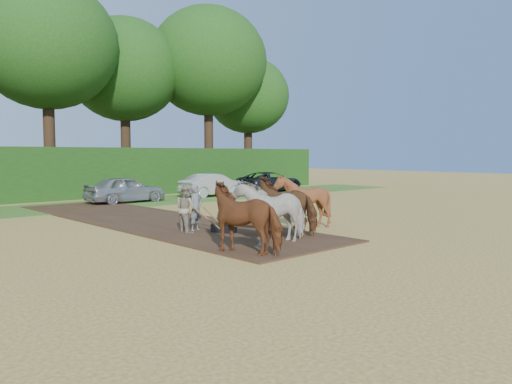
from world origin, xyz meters
name	(u,v)px	position (x,y,z in m)	size (l,w,h in m)	color
ground	(242,252)	(0.00, 0.00, 0.00)	(120.00, 120.00, 0.00)	gold
earth_strip	(153,220)	(1.50, 7.00, 0.03)	(4.50, 17.00, 0.05)	#472D1C
grass_verge	(47,209)	(0.00, 14.00, 0.01)	(50.00, 5.00, 0.03)	#38601E
hedgerow	(15,175)	(0.00, 18.50, 1.50)	(46.00, 1.60, 3.00)	#14380F
spectator_near	(186,209)	(0.75, 3.63, 0.80)	(0.78, 0.61, 1.60)	#9E957C
plough_team	(277,208)	(2.19, 0.84, 0.94)	(6.33, 5.40, 1.90)	maroon
parked_cars	(114,190)	(3.57, 14.22, 0.70)	(30.15, 3.02, 1.45)	white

